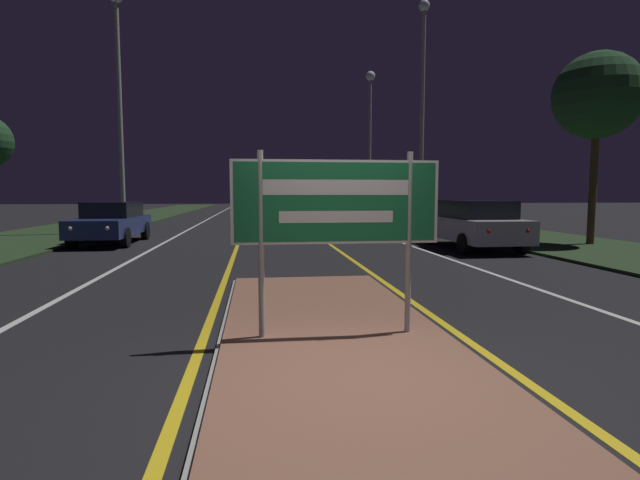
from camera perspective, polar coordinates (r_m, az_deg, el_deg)
ground_plane at (r=4.75m, az=4.56°, el=-16.41°), size 160.00×160.00×0.00m
median_island at (r=6.02m, az=1.83°, el=-11.23°), size 2.77×8.27×0.10m
verge_left at (r=25.85m, az=-26.62°, el=0.99°), size 5.00×100.00×0.08m
verge_right at (r=26.51m, az=15.92°, el=1.45°), size 5.00×100.00×0.08m
centre_line_yellow_left at (r=29.38m, az=-8.51°, el=1.89°), size 0.12×70.00×0.01m
centre_line_yellow_right at (r=29.47m, az=-2.38°, el=1.96°), size 0.12×70.00×0.01m
lane_line_white_left at (r=29.55m, az=-13.61°, el=1.82°), size 0.12×70.00×0.01m
lane_line_white_right at (r=29.81m, az=2.66°, el=1.99°), size 0.12×70.00×0.01m
edge_line_white_left at (r=30.04m, az=-19.31°, el=1.72°), size 0.10×70.00×0.01m
edge_line_white_right at (r=30.47m, az=8.23°, el=2.02°), size 0.10×70.00×0.01m
highway_sign at (r=5.77m, az=1.88°, el=3.66°), size 2.42×0.07×2.14m
streetlight_left_near at (r=23.36m, az=-22.06°, el=18.21°), size 0.64×0.64×10.15m
streetlight_right_near at (r=24.27m, az=11.65°, el=16.43°), size 0.50×0.50×10.43m
streetlight_right_far at (r=34.04m, az=5.74°, el=13.81°), size 0.62×0.62×9.73m
car_receding_0 at (r=16.51m, az=17.08°, el=1.77°), size 1.97×4.72×1.53m
car_receding_1 at (r=28.11m, az=6.32°, el=3.24°), size 1.90×4.41×1.40m
car_receding_2 at (r=37.80m, az=-1.69°, el=3.79°), size 1.93×4.07×1.37m
car_approaching_0 at (r=18.95m, az=-22.69°, el=1.95°), size 1.87×4.78×1.46m
roadside_palm_right at (r=19.08m, az=29.14°, el=14.14°), size 2.79×2.79×6.23m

